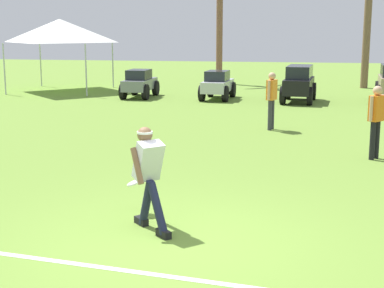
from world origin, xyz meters
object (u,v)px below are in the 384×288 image
palm_tree_far_left (220,12)px  parked_car_slot_a (140,83)px  frisbee_in_flight (136,182)px  event_tent (60,31)px  parked_car_slot_c (299,82)px  parked_car_slot_b (218,85)px  palm_tree_left_of_centre (369,4)px  frisbee_thrower (149,173)px  teammate_midfield (272,95)px  teammate_near_sideline (376,115)px

palm_tree_far_left → parked_car_slot_a: bearing=-110.3°
frisbee_in_flight → event_tent: size_ratio=0.08×
event_tent → parked_car_slot_c: bearing=-11.6°
parked_car_slot_b → parked_car_slot_c: parked_car_slot_c is taller
palm_tree_far_left → palm_tree_left_of_centre: bearing=-9.3°
parked_car_slot_c → palm_tree_left_of_centre: bearing=62.1°
parked_car_slot_a → parked_car_slot_b: bearing=-1.1°
palm_tree_left_of_centre → frisbee_thrower: bearing=-103.9°
palm_tree_far_left → palm_tree_left_of_centre: 6.93m
frisbee_thrower → teammate_midfield: bearing=81.2°
parked_car_slot_b → event_tent: 7.59m
teammate_midfield → event_tent: event_tent is taller
frisbee_thrower → parked_car_slot_b: size_ratio=0.63×
parked_car_slot_c → parked_car_slot_a: bearing=176.8°
palm_tree_left_of_centre → event_tent: (-13.15, -3.54, -1.18)m
palm_tree_far_left → parked_car_slot_b: bearing=-83.2°
frisbee_thrower → palm_tree_left_of_centre: bearing=76.1°
teammate_near_sideline → parked_car_slot_b: teammate_near_sideline is taller
frisbee_in_flight → parked_car_slot_c: (2.44, 13.95, 0.25)m
parked_car_slot_b → palm_tree_far_left: 7.11m
parked_car_slot_a → parked_car_slot_c: 6.23m
teammate_midfield → palm_tree_far_left: (-3.11, 13.02, 2.49)m
teammate_near_sideline → parked_car_slot_c: (-1.57, 9.54, -0.22)m
frisbee_thrower → palm_tree_far_left: palm_tree_far_left is taller
frisbee_thrower → parked_car_slot_b: (-1.04, 14.93, -0.24)m
teammate_near_sideline → parked_car_slot_a: size_ratio=0.70×
teammate_near_sideline → palm_tree_left_of_centre: 15.48m
teammate_near_sideline → event_tent: 16.61m
frisbee_thrower → teammate_near_sideline: size_ratio=0.92×
frisbee_thrower → palm_tree_far_left: (-1.80, 21.39, 2.63)m
parked_car_slot_a → parked_car_slot_c: bearing=-3.2°
parked_car_slot_c → event_tent: (-10.18, 2.08, 1.87)m
event_tent → parked_car_slot_b: bearing=-14.2°
teammate_midfield → parked_car_slot_c: bearing=83.2°
parked_car_slot_c → palm_tree_left_of_centre: 7.05m
frisbee_thrower → teammate_midfield: teammate_midfield is taller
frisbee_in_flight → palm_tree_far_left: (-1.42, 20.70, 2.96)m
parked_car_slot_c → palm_tree_far_left: size_ratio=0.43×
parked_car_slot_a → palm_tree_far_left: bearing=69.7°
frisbee_thrower → parked_car_slot_c: size_ratio=0.58×
frisbee_in_flight → teammate_midfield: (1.69, 7.68, 0.47)m
teammate_midfield → parked_car_slot_b: 6.97m
parked_car_slot_c → event_tent: 10.56m
frisbee_in_flight → palm_tree_left_of_centre: palm_tree_left_of_centre is taller
teammate_near_sideline → parked_car_slot_c: 9.67m
parked_car_slot_c → palm_tree_far_left: palm_tree_far_left is taller
frisbee_in_flight → event_tent: bearing=115.8°
parked_car_slot_c → palm_tree_left_of_centre: palm_tree_left_of_centre is taller
teammate_near_sideline → parked_car_slot_a: 12.59m
teammate_midfield → parked_car_slot_a: size_ratio=0.70×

